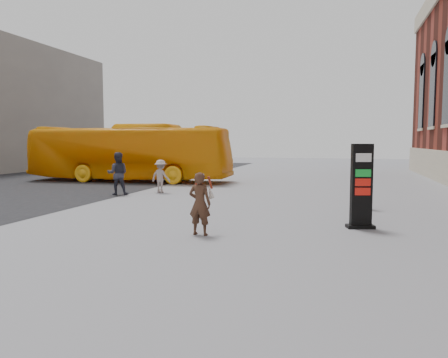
% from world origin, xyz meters
% --- Properties ---
extents(ground, '(100.00, 100.00, 0.00)m').
position_xyz_m(ground, '(0.00, 0.00, 0.00)').
color(ground, '#9E9EA3').
extents(info_pylon, '(0.79, 0.54, 2.27)m').
position_xyz_m(info_pylon, '(4.57, 1.95, 1.13)').
color(info_pylon, black).
rests_on(info_pylon, ground).
extents(woman, '(0.61, 0.57, 1.57)m').
position_xyz_m(woman, '(0.67, 0.02, 0.81)').
color(woman, '#40291C').
rests_on(woman, ground).
extents(bus, '(11.88, 3.18, 3.28)m').
position_xyz_m(bus, '(-7.85, 12.82, 1.64)').
color(bus, '#F39F0E').
rests_on(bus, road).
extents(pedestrian_a, '(1.10, 0.99, 1.85)m').
position_xyz_m(pedestrian_a, '(-5.36, 6.85, 0.93)').
color(pedestrian_a, '#2F2F3C').
rests_on(pedestrian_a, ground).
extents(pedestrian_b, '(1.07, 0.76, 1.49)m').
position_xyz_m(pedestrian_b, '(-3.85, 8.05, 0.75)').
color(pedestrian_b, '#A08E88').
rests_on(pedestrian_b, ground).
extents(pedestrian_c, '(0.83, 1.09, 1.72)m').
position_xyz_m(pedestrian_c, '(4.79, 5.57, 0.86)').
color(pedestrian_c, '#384562').
rests_on(pedestrian_c, ground).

